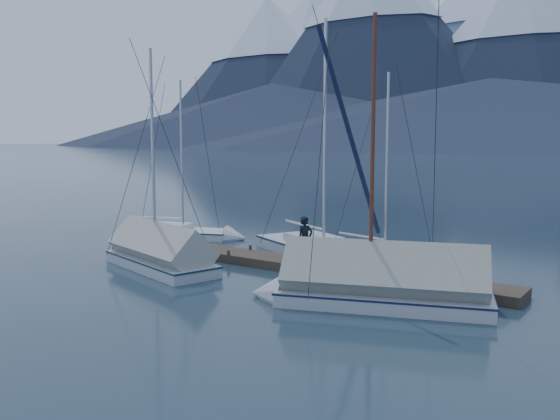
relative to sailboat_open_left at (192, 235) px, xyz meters
The scene contains 9 objects.
ground 8.87m from the sailboat_open_left, 33.34° to the right, with size 1000.00×1000.00×0.00m, color #172734.
dock 7.95m from the sailboat_open_left, 21.20° to the right, with size 18.00×1.50×0.54m.
mooring_posts 7.48m from the sailboat_open_left, 22.58° to the right, with size 15.12×1.52×0.35m.
sailboat_open_left is the anchor object (origin of this frame).
sailboat_open_mid 8.50m from the sailboat_open_left, ahead, with size 8.19×5.47×10.59m.
sailboat_open_right 10.82m from the sailboat_open_left, ahead, with size 6.42×3.09×8.19m.
sailboat_covered_near 13.72m from the sailboat_open_left, 24.48° to the right, with size 7.51×4.49×9.36m.
sailboat_covered_far 6.70m from the sailboat_open_left, 58.67° to the right, with size 6.72×3.54×9.03m.
person 9.24m from the sailboat_open_left, 19.33° to the right, with size 0.63×0.41×1.72m, color black.
Camera 1 is at (12.92, -16.31, 4.91)m, focal length 38.00 mm.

